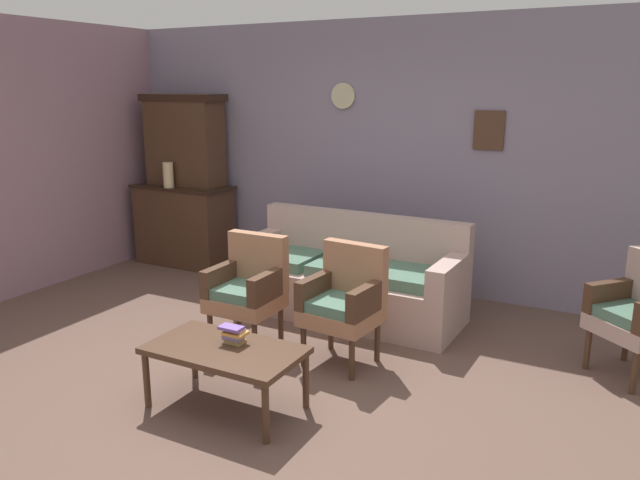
{
  "coord_description": "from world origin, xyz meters",
  "views": [
    {
      "loc": [
        2.24,
        -3.27,
        2.05
      ],
      "look_at": [
        -0.02,
        0.98,
        0.85
      ],
      "focal_mm": 34.79,
      "sensor_mm": 36.0,
      "label": 1
    }
  ],
  "objects_px": {
    "armchair_near_cabinet": "(344,299)",
    "coffee_table": "(225,354)",
    "book_stack_on_table": "(234,334)",
    "armchair_row_middle": "(248,286)",
    "vase_on_cabinet": "(168,175)",
    "floral_couch": "(350,280)",
    "side_cabinet": "(185,225)"
  },
  "relations": [
    {
      "from": "armchair_row_middle",
      "to": "book_stack_on_table",
      "type": "relative_size",
      "value": 5.12
    },
    {
      "from": "side_cabinet",
      "to": "vase_on_cabinet",
      "type": "xyz_separation_m",
      "value": [
        -0.04,
        -0.18,
        0.61
      ]
    },
    {
      "from": "armchair_near_cabinet",
      "to": "armchair_row_middle",
      "type": "bearing_deg",
      "value": -173.98
    },
    {
      "from": "side_cabinet",
      "to": "armchair_near_cabinet",
      "type": "height_order",
      "value": "side_cabinet"
    },
    {
      "from": "armchair_near_cabinet",
      "to": "coffee_table",
      "type": "relative_size",
      "value": 0.9
    },
    {
      "from": "vase_on_cabinet",
      "to": "armchair_row_middle",
      "type": "xyz_separation_m",
      "value": [
        2.07,
        -1.46,
        -0.57
      ]
    },
    {
      "from": "coffee_table",
      "to": "book_stack_on_table",
      "type": "xyz_separation_m",
      "value": [
        0.02,
        0.08,
        0.11
      ]
    },
    {
      "from": "armchair_near_cabinet",
      "to": "coffee_table",
      "type": "distance_m",
      "value": 1.07
    },
    {
      "from": "vase_on_cabinet",
      "to": "floral_couch",
      "type": "distance_m",
      "value": 2.64
    },
    {
      "from": "side_cabinet",
      "to": "coffee_table",
      "type": "bearing_deg",
      "value": -45.96
    },
    {
      "from": "floral_couch",
      "to": "armchair_row_middle",
      "type": "relative_size",
      "value": 2.3
    },
    {
      "from": "side_cabinet",
      "to": "armchair_near_cabinet",
      "type": "relative_size",
      "value": 1.28
    },
    {
      "from": "floral_couch",
      "to": "book_stack_on_table",
      "type": "height_order",
      "value": "floral_couch"
    },
    {
      "from": "side_cabinet",
      "to": "vase_on_cabinet",
      "type": "height_order",
      "value": "vase_on_cabinet"
    },
    {
      "from": "coffee_table",
      "to": "book_stack_on_table",
      "type": "relative_size",
      "value": 5.69
    },
    {
      "from": "vase_on_cabinet",
      "to": "armchair_row_middle",
      "type": "bearing_deg",
      "value": -35.22
    },
    {
      "from": "vase_on_cabinet",
      "to": "book_stack_on_table",
      "type": "xyz_separation_m",
      "value": [
        2.53,
        -2.29,
        -0.59
      ]
    },
    {
      "from": "vase_on_cabinet",
      "to": "coffee_table",
      "type": "bearing_deg",
      "value": -43.35
    },
    {
      "from": "vase_on_cabinet",
      "to": "coffee_table",
      "type": "distance_m",
      "value": 3.52
    },
    {
      "from": "vase_on_cabinet",
      "to": "armchair_near_cabinet",
      "type": "xyz_separation_m",
      "value": [
        2.88,
        -1.38,
        -0.57
      ]
    },
    {
      "from": "floral_couch",
      "to": "coffee_table",
      "type": "height_order",
      "value": "floral_couch"
    },
    {
      "from": "armchair_row_middle",
      "to": "armchair_near_cabinet",
      "type": "relative_size",
      "value": 1.0
    },
    {
      "from": "armchair_row_middle",
      "to": "armchair_near_cabinet",
      "type": "height_order",
      "value": "same"
    },
    {
      "from": "side_cabinet",
      "to": "book_stack_on_table",
      "type": "xyz_separation_m",
      "value": [
        2.48,
        -2.47,
        0.02
      ]
    },
    {
      "from": "armchair_near_cabinet",
      "to": "book_stack_on_table",
      "type": "height_order",
      "value": "armchair_near_cabinet"
    },
    {
      "from": "vase_on_cabinet",
      "to": "book_stack_on_table",
      "type": "bearing_deg",
      "value": -42.2
    },
    {
      "from": "armchair_row_middle",
      "to": "coffee_table",
      "type": "relative_size",
      "value": 0.9
    },
    {
      "from": "armchair_row_middle",
      "to": "book_stack_on_table",
      "type": "bearing_deg",
      "value": -61.28
    },
    {
      "from": "side_cabinet",
      "to": "armchair_row_middle",
      "type": "height_order",
      "value": "side_cabinet"
    },
    {
      "from": "vase_on_cabinet",
      "to": "armchair_row_middle",
      "type": "height_order",
      "value": "vase_on_cabinet"
    },
    {
      "from": "armchair_near_cabinet",
      "to": "coffee_table",
      "type": "xyz_separation_m",
      "value": [
        -0.37,
        -0.99,
        -0.12
      ]
    },
    {
      "from": "armchair_row_middle",
      "to": "vase_on_cabinet",
      "type": "bearing_deg",
      "value": 144.78
    }
  ]
}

